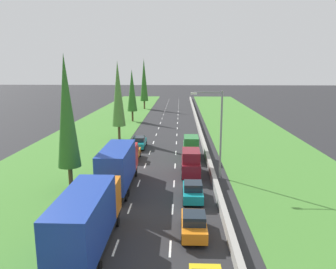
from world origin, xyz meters
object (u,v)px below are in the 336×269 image
blue_box_truck_left_lane (88,220)px  orange_hatchback_left_lane (132,153)px  teal_sedan_left_lane (139,142)px  poplar_tree_second (67,112)px  green_van_right_lane (191,147)px  poplar_tree_third (118,94)px  orange_hatchback_right_lane_third (194,224)px  poplar_tree_fifth (144,80)px  street_light_mast (218,128)px  maroon_van_right_lane (191,163)px  teal_hatchback_right_lane (193,191)px  poplar_tree_fourth (132,91)px  blue_box_truck_left_lane_third (119,166)px

blue_box_truck_left_lane → orange_hatchback_left_lane: size_ratio=2.41×
teal_sedan_left_lane → poplar_tree_second: bearing=-105.4°
green_van_right_lane → poplar_tree_third: poplar_tree_third is taller
teal_sedan_left_lane → poplar_tree_third: bearing=124.8°
green_van_right_lane → orange_hatchback_left_lane: bearing=-172.8°
orange_hatchback_left_lane → poplar_tree_second: (-4.36, -10.28, 6.50)m
blue_box_truck_left_lane → orange_hatchback_right_lane_third: (6.60, 2.35, -1.35)m
orange_hatchback_left_lane → poplar_tree_fifth: bearing=94.4°
street_light_mast → maroon_van_right_lane: bearing=166.3°
poplar_tree_third → orange_hatchback_right_lane_third: bearing=-70.7°
teal_hatchback_right_lane → poplar_tree_second: poplar_tree_second is taller
teal_hatchback_right_lane → green_van_right_lane: bearing=88.9°
poplar_tree_third → teal_hatchback_right_lane: bearing=-66.0°
maroon_van_right_lane → blue_box_truck_left_lane: bearing=-114.0°
maroon_van_right_lane → poplar_tree_third: bearing=121.7°
teal_hatchback_right_lane → street_light_mast: 7.96m
orange_hatchback_left_lane → teal_sedan_left_lane: orange_hatchback_left_lane is taller
blue_box_truck_left_lane → teal_sedan_left_lane: bearing=90.4°
poplar_tree_fourth → street_light_mast: bearing=-68.9°
blue_box_truck_left_lane_third → green_van_right_lane: (7.12, 10.97, -0.78)m
teal_sedan_left_lane → poplar_tree_fourth: poplar_tree_fourth is taller
teal_hatchback_right_lane → poplar_tree_fourth: bearing=104.9°
orange_hatchback_right_lane_third → maroon_van_right_lane: bearing=89.3°
orange_hatchback_right_lane_third → blue_box_truck_left_lane_third: bearing=127.4°
teal_hatchback_right_lane → blue_box_truck_left_lane: bearing=-128.5°
blue_box_truck_left_lane → poplar_tree_fifth: poplar_tree_fifth is taller
poplar_tree_fourth → teal_hatchback_right_lane: bearing=-75.1°
street_light_mast → blue_box_truck_left_lane_third: bearing=-160.4°
orange_hatchback_left_lane → street_light_mast: (9.73, -6.65, 4.40)m
blue_box_truck_left_lane → poplar_tree_fifth: 71.74m
blue_box_truck_left_lane → orange_hatchback_right_lane_third: size_ratio=2.41×
green_van_right_lane → teal_sedan_left_lane: size_ratio=1.09×
orange_hatchback_left_lane → poplar_tree_fourth: poplar_tree_fourth is taller
blue_box_truck_left_lane → poplar_tree_second: poplar_tree_second is taller
teal_hatchback_right_lane → maroon_van_right_lane: 6.75m
blue_box_truck_left_lane_third → poplar_tree_third: size_ratio=0.77×
blue_box_truck_left_lane → green_van_right_lane: size_ratio=1.92×
blue_box_truck_left_lane → blue_box_truck_left_lane_third: bearing=90.7°
teal_hatchback_right_lane → street_light_mast: size_ratio=0.43×
poplar_tree_fifth → orange_hatchback_right_lane_third: bearing=-81.1°
blue_box_truck_left_lane_third → poplar_tree_third: bearing=100.3°
orange_hatchback_right_lane_third → poplar_tree_second: (-11.29, 8.57, 6.50)m
blue_box_truck_left_lane → poplar_tree_fourth: 50.84m
orange_hatchback_left_lane → poplar_tree_fourth: bearing=98.0°
blue_box_truck_left_lane → poplar_tree_fifth: size_ratio=0.70×
maroon_van_right_lane → poplar_tree_second: (-11.45, -4.27, 5.94)m
orange_hatchback_right_lane_third → blue_box_truck_left_lane: bearing=-160.4°
street_light_mast → orange_hatchback_right_lane_third: bearing=-102.9°
blue_box_truck_left_lane_third → green_van_right_lane: bearing=57.0°
orange_hatchback_left_lane → poplar_tree_third: bearing=107.9°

